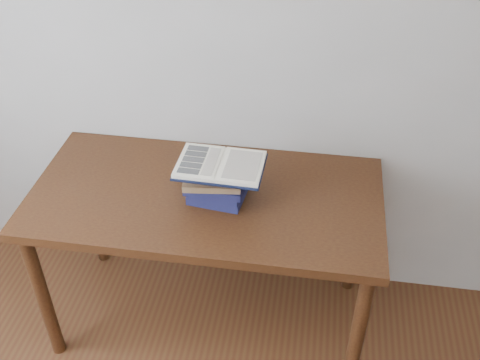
# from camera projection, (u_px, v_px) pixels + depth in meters

# --- Properties ---
(desk) EXTENTS (1.46, 0.73, 0.78)m
(desk) POSITION_uv_depth(u_px,v_px,m) (206.00, 211.00, 2.38)
(desk) COLOR #432710
(desk) RESTS_ON ground
(book_stack) EXTENTS (0.25, 0.21, 0.18)m
(book_stack) POSITION_uv_depth(u_px,v_px,m) (215.00, 182.00, 2.23)
(book_stack) COLOR #171644
(book_stack) RESTS_ON desk
(open_book) EXTENTS (0.34, 0.24, 0.03)m
(open_book) POSITION_uv_depth(u_px,v_px,m) (220.00, 165.00, 2.15)
(open_book) COLOR black
(open_book) RESTS_ON book_stack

